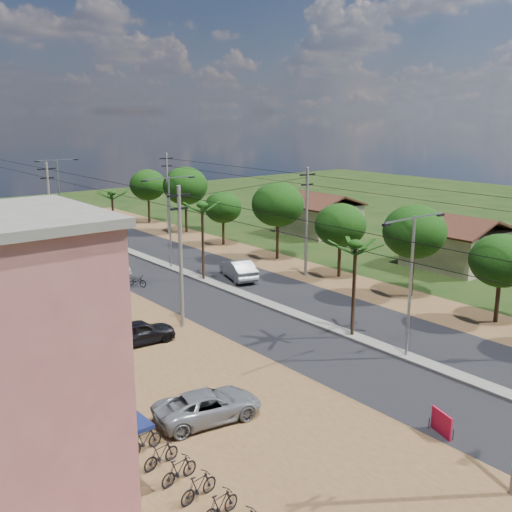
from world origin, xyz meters
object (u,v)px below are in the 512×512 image
(car_silver_mid, at_px, (238,269))
(parked_scooter_row, at_px, (179,470))
(roadside_sign, at_px, (441,424))
(car_white_far, at_px, (108,266))
(car_parked_silver, at_px, (208,406))
(car_parked_dark, at_px, (140,333))

(car_silver_mid, bearing_deg, parked_scooter_row, 65.31)
(car_silver_mid, xyz_separation_m, roadside_sign, (-8.02, -24.69, -0.27))
(parked_scooter_row, bearing_deg, car_white_far, 69.35)
(roadside_sign, bearing_deg, car_silver_mid, 90.61)
(car_silver_mid, xyz_separation_m, parked_scooter_row, (-18.38, -20.59, -0.30))
(parked_scooter_row, bearing_deg, car_parked_silver, 42.22)
(car_parked_silver, relative_size, roadside_sign, 3.85)
(car_white_far, distance_m, car_parked_silver, 26.77)
(car_parked_silver, height_order, car_parked_dark, car_parked_dark)
(car_white_far, distance_m, parked_scooter_row, 30.80)
(car_silver_mid, bearing_deg, car_parked_dark, 47.26)
(car_white_far, height_order, parked_scooter_row, car_white_far)
(car_white_far, xyz_separation_m, car_parked_silver, (-7.44, -25.71, 0.03))
(car_parked_silver, xyz_separation_m, car_parked_dark, (1.94, 9.91, 0.04))
(parked_scooter_row, bearing_deg, roadside_sign, -21.61)
(car_parked_silver, xyz_separation_m, parked_scooter_row, (-3.42, -3.11, -0.17))
(car_white_far, relative_size, roadside_sign, 3.54)
(car_parked_dark, xyz_separation_m, roadside_sign, (5.00, -17.12, -0.18))
(car_silver_mid, relative_size, parked_scooter_row, 0.57)
(car_silver_mid, distance_m, car_parked_dark, 15.06)
(car_silver_mid, distance_m, roadside_sign, 25.97)
(car_silver_mid, relative_size, car_white_far, 1.10)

